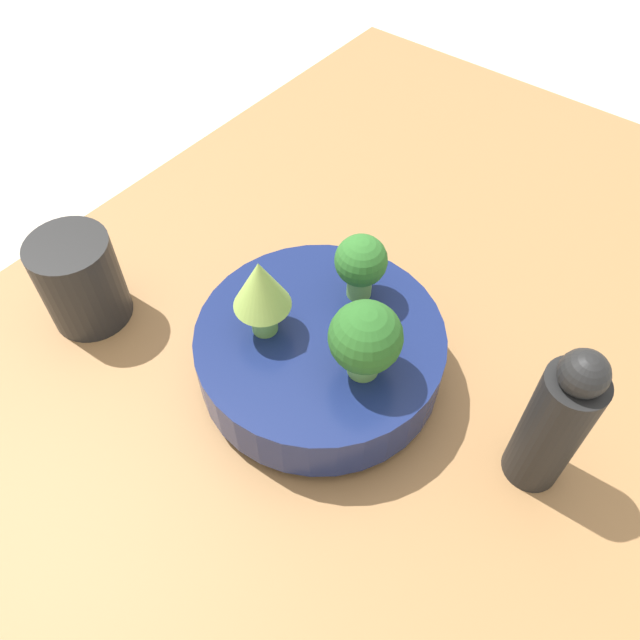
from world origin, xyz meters
The scene contains 8 objects.
ground_plane centered at (0.00, 0.00, 0.00)m, with size 6.00×6.00×0.00m, color beige.
table centered at (0.00, 0.00, 0.02)m, with size 1.18×0.79×0.05m.
bowl centered at (-0.04, 0.02, 0.09)m, with size 0.23×0.23×0.07m.
broccoli_floret_front centered at (-0.05, -0.04, 0.16)m, with size 0.06×0.06×0.08m.
romanesco_piece_far centered at (-0.06, 0.06, 0.17)m, with size 0.05×0.05×0.09m.
broccoli_floret_right centered at (0.02, 0.02, 0.16)m, with size 0.05×0.05×0.07m.
cup centered at (-0.13, 0.26, 0.10)m, with size 0.08×0.08×0.10m.
pepper_mill centered at (0.00, -0.20, 0.13)m, with size 0.05×0.05×0.17m.
Camera 1 is at (-0.31, -0.20, 0.57)m, focal length 35.00 mm.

